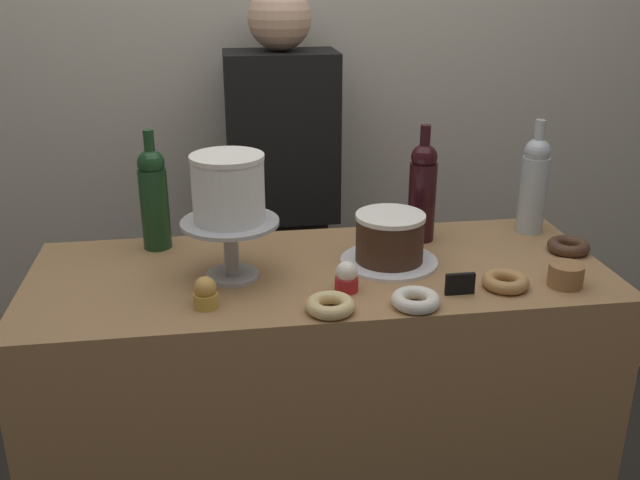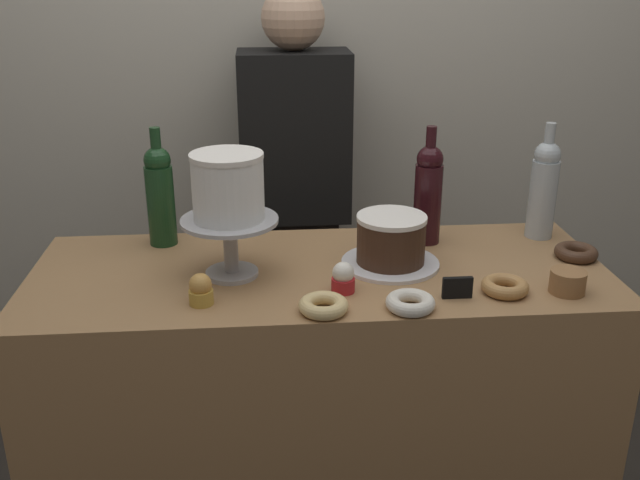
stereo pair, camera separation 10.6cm
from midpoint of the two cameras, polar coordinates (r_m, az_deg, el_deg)
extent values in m
cube|color=#BCB7A8|center=(2.55, -0.45, 13.17)|extent=(6.00, 0.05, 2.60)
cube|color=#997047|center=(2.05, 1.54, -14.44)|extent=(1.46, 0.58, 0.93)
cylinder|color=#B2B2B7|center=(1.78, -5.35, -2.65)|extent=(0.13, 0.13, 0.01)
cylinder|color=#B2B2B7|center=(1.76, -5.43, -0.57)|extent=(0.04, 0.04, 0.13)
cylinder|color=#B2B2B7|center=(1.73, -5.51, 1.55)|extent=(0.24, 0.24, 0.01)
cylinder|color=white|center=(1.71, -5.60, 4.07)|extent=(0.17, 0.17, 0.15)
cylinder|color=white|center=(1.68, -5.70, 6.70)|extent=(0.18, 0.18, 0.01)
cylinder|color=white|center=(1.85, 7.27, -1.86)|extent=(0.25, 0.25, 0.01)
cylinder|color=#3D2619|center=(1.83, 7.35, -0.10)|extent=(0.17, 0.17, 0.11)
cylinder|color=white|center=(1.80, 7.45, 1.73)|extent=(0.18, 0.18, 0.01)
cylinder|color=#B2BCC1|center=(2.10, 18.72, 3.09)|extent=(0.08, 0.08, 0.22)
sphere|color=#B2BCC1|center=(2.07, 19.14, 6.43)|extent=(0.07, 0.07, 0.07)
cylinder|color=#B2BCC1|center=(2.06, 19.31, 7.79)|extent=(0.03, 0.03, 0.08)
cylinder|color=#193D1E|center=(1.98, -11.09, 2.70)|extent=(0.08, 0.08, 0.22)
sphere|color=#193D1E|center=(1.94, -11.36, 6.25)|extent=(0.07, 0.07, 0.07)
cylinder|color=#193D1E|center=(1.93, -11.47, 7.71)|extent=(0.03, 0.03, 0.08)
cylinder|color=black|center=(1.98, 10.11, 2.83)|extent=(0.08, 0.08, 0.22)
sphere|color=black|center=(1.95, 10.35, 6.38)|extent=(0.07, 0.07, 0.07)
cylinder|color=black|center=(1.93, 10.45, 7.83)|extent=(0.03, 0.03, 0.08)
cylinder|color=red|center=(1.69, 3.66, -3.62)|extent=(0.06, 0.06, 0.03)
sphere|color=white|center=(1.68, 3.68, -2.65)|extent=(0.05, 0.05, 0.05)
cylinder|color=gold|center=(1.64, -7.65, -4.56)|extent=(0.06, 0.06, 0.03)
sphere|color=#CC9347|center=(1.63, -7.70, -3.57)|extent=(0.05, 0.05, 0.05)
torus|color=silver|center=(1.62, 9.10, -4.99)|extent=(0.11, 0.11, 0.03)
torus|color=#472D1E|center=(2.01, 21.22, -0.94)|extent=(0.11, 0.11, 0.03)
torus|color=#E0C17F|center=(1.59, 2.20, -5.28)|extent=(0.11, 0.11, 0.03)
torus|color=#B27F47|center=(1.75, 16.26, -3.61)|extent=(0.11, 0.11, 0.03)
cylinder|color=olive|center=(1.80, 20.71, -3.79)|extent=(0.08, 0.08, 0.01)
cylinder|color=olive|center=(1.80, 20.75, -3.47)|extent=(0.08, 0.08, 0.01)
cylinder|color=olive|center=(1.79, 20.80, -3.15)|extent=(0.08, 0.08, 0.01)
cylinder|color=olive|center=(1.79, 20.84, -2.83)|extent=(0.08, 0.08, 0.01)
cylinder|color=olive|center=(1.79, 20.89, -2.51)|extent=(0.08, 0.08, 0.01)
cube|color=black|center=(1.69, 12.70, -3.76)|extent=(0.07, 0.01, 0.05)
cube|color=black|center=(2.62, -0.67, -6.81)|extent=(0.28, 0.18, 0.85)
cube|color=black|center=(2.37, -0.74, 8.26)|extent=(0.36, 0.22, 0.55)
sphere|color=tan|center=(2.32, -0.79, 17.33)|extent=(0.20, 0.20, 0.20)
camera|label=1|loc=(0.05, -88.29, 0.67)|focal=40.05mm
camera|label=2|loc=(0.05, 91.71, -0.67)|focal=40.05mm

